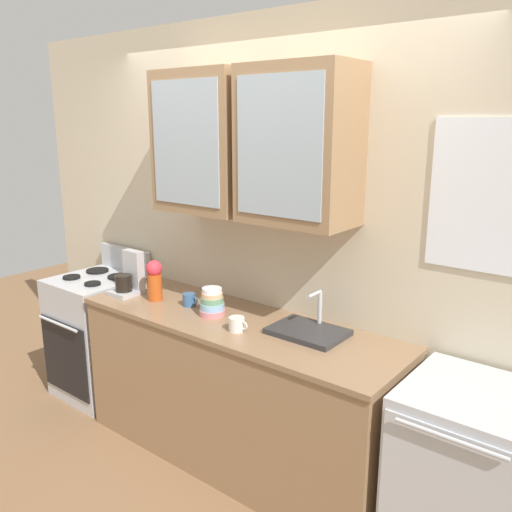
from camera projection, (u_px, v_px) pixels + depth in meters
ground_plane at (237, 456)px, 3.37m from camera, size 10.00×10.00×0.00m
back_wall_unit at (269, 219)px, 3.24m from camera, size 4.48×0.47×2.65m
counter at (236, 390)px, 3.25m from camera, size 2.07×0.64×0.91m
stove_range at (100, 335)px, 4.08m from camera, size 0.58×0.65×1.09m
sink_faucet at (308, 330)px, 2.93m from camera, size 0.40×0.29×0.23m
bowl_stack at (212, 303)px, 3.20m from camera, size 0.16×0.16×0.17m
vase at (154, 279)px, 3.46m from camera, size 0.11×0.11×0.27m
cup_near_sink at (237, 324)px, 2.97m from camera, size 0.12×0.09×0.08m
cup_near_bowls at (189, 300)px, 3.37m from camera, size 0.11×0.08×0.08m
dishwasher at (466, 484)px, 2.42m from camera, size 0.59×0.63×0.91m
coffee_maker at (129, 278)px, 3.59m from camera, size 0.17×0.20×0.29m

